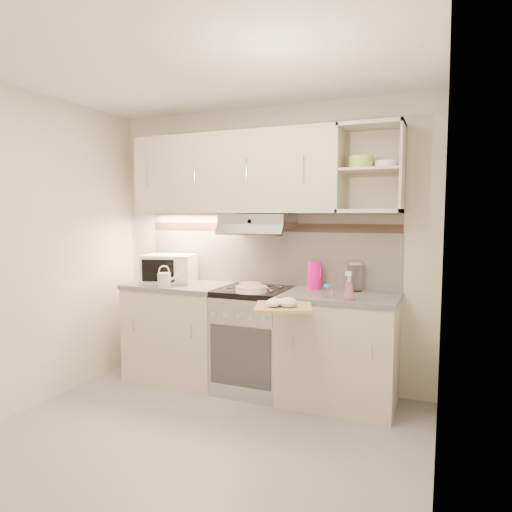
{
  "coord_description": "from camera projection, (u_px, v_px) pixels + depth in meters",
  "views": [
    {
      "loc": [
        1.51,
        -2.49,
        1.54
      ],
      "look_at": [
        0.08,
        0.95,
        1.2
      ],
      "focal_mm": 32.0,
      "sensor_mm": 36.0,
      "label": 1
    }
  ],
  "objects": [
    {
      "name": "ground",
      "position": [
        190.0,
        448.0,
        3.01
      ],
      "size": [
        3.0,
        3.0,
        0.0
      ],
      "primitive_type": "plane",
      "color": "gray",
      "rests_on": "ground"
    },
    {
      "name": "room_shell",
      "position": [
        214.0,
        202.0,
        3.2
      ],
      "size": [
        3.04,
        2.84,
        2.52
      ],
      "color": "beige",
      "rests_on": "ground"
    },
    {
      "name": "base_cabinet_left",
      "position": [
        180.0,
        333.0,
        4.27
      ],
      "size": [
        0.9,
        0.6,
        0.86
      ],
      "primitive_type": "cube",
      "color": "beige",
      "rests_on": "ground"
    },
    {
      "name": "worktop_left",
      "position": [
        180.0,
        286.0,
        4.23
      ],
      "size": [
        0.92,
        0.62,
        0.04
      ],
      "primitive_type": "cube",
      "color": "slate",
      "rests_on": "base_cabinet_left"
    },
    {
      "name": "base_cabinet_right",
      "position": [
        339.0,
        351.0,
        3.7
      ],
      "size": [
        0.9,
        0.6,
        0.86
      ],
      "primitive_type": "cube",
      "color": "beige",
      "rests_on": "ground"
    },
    {
      "name": "worktop_right",
      "position": [
        340.0,
        297.0,
        3.65
      ],
      "size": [
        0.92,
        0.62,
        0.04
      ],
      "primitive_type": "cube",
      "color": "slate",
      "rests_on": "base_cabinet_right"
    },
    {
      "name": "electric_range",
      "position": [
        254.0,
        339.0,
        3.98
      ],
      "size": [
        0.6,
        0.6,
        0.9
      ],
      "color": "#B7B7BC",
      "rests_on": "ground"
    },
    {
      "name": "microwave",
      "position": [
        169.0,
        268.0,
        4.29
      ],
      "size": [
        0.53,
        0.45,
        0.26
      ],
      "rotation": [
        0.0,
        0.0,
        0.26
      ],
      "color": "white",
      "rests_on": "worktop_left"
    },
    {
      "name": "watering_can",
      "position": [
        165.0,
        279.0,
        4.02
      ],
      "size": [
        0.22,
        0.13,
        0.19
      ],
      "rotation": [
        0.0,
        0.0,
        0.35
      ],
      "color": "silver",
      "rests_on": "worktop_left"
    },
    {
      "name": "plate_stack",
      "position": [
        251.0,
        289.0,
        3.75
      ],
      "size": [
        0.26,
        0.26,
        0.06
      ],
      "rotation": [
        0.0,
        0.0,
        0.27
      ],
      "color": "white",
      "rests_on": "electric_range"
    },
    {
      "name": "bread_loaf",
      "position": [
        250.0,
        285.0,
        3.95
      ],
      "size": [
        0.19,
        0.19,
        0.05
      ],
      "primitive_type": "cylinder",
      "color": "#AD753B",
      "rests_on": "electric_range"
    },
    {
      "name": "pink_pitcher",
      "position": [
        314.0,
        275.0,
        3.9
      ],
      "size": [
        0.13,
        0.12,
        0.24
      ],
      "rotation": [
        0.0,
        0.0,
        -0.19
      ],
      "color": "#FF0CA1",
      "rests_on": "worktop_right"
    },
    {
      "name": "glass_jar",
      "position": [
        355.0,
        276.0,
        3.8
      ],
      "size": [
        0.13,
        0.13,
        0.24
      ],
      "rotation": [
        0.0,
        0.0,
        0.02
      ],
      "color": "white",
      "rests_on": "worktop_right"
    },
    {
      "name": "spice_jar",
      "position": [
        328.0,
        291.0,
        3.51
      ],
      "size": [
        0.07,
        0.07,
        0.1
      ],
      "rotation": [
        0.0,
        0.0,
        -0.1
      ],
      "color": "silver",
      "rests_on": "worktop_right"
    },
    {
      "name": "spray_bottle",
      "position": [
        349.0,
        288.0,
        3.4
      ],
      "size": [
        0.09,
        0.09,
        0.23
      ],
      "rotation": [
        0.0,
        0.0,
        0.07
      ],
      "color": "pink",
      "rests_on": "worktop_right"
    },
    {
      "name": "cutting_board",
      "position": [
        283.0,
        307.0,
        3.29
      ],
      "size": [
        0.5,
        0.47,
        0.02
      ],
      "primitive_type": "cube",
      "rotation": [
        0.0,
        0.0,
        0.32
      ],
      "color": "tan",
      "rests_on": "base_cabinet_right"
    },
    {
      "name": "dish_towel",
      "position": [
        279.0,
        301.0,
        3.26
      ],
      "size": [
        0.32,
        0.28,
        0.07
      ],
      "primitive_type": null,
      "rotation": [
        0.0,
        0.0,
        0.19
      ],
      "color": "silver",
      "rests_on": "cutting_board"
    }
  ]
}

